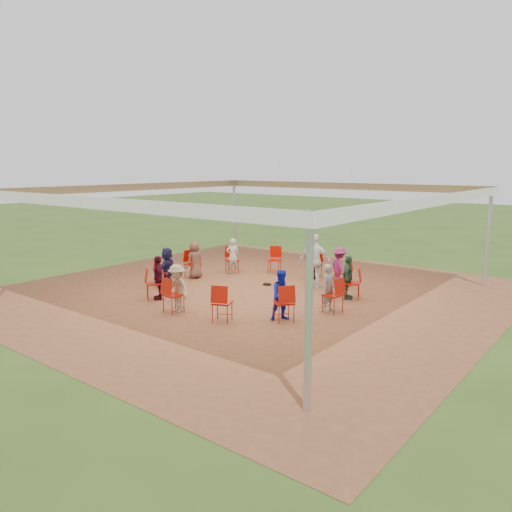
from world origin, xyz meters
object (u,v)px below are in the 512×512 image
Objects in this scene: person_seated_3 at (233,256)px; cable_coil at (267,284)px; laptop at (342,278)px; chair_7 at (154,283)px; chair_1 at (343,272)px; person_seated_6 at (158,278)px; chair_2 at (314,264)px; person_seated_9 at (329,288)px; person_seated_4 at (195,260)px; person_seated_5 at (167,267)px; chair_8 at (173,295)px; standing_person at (315,261)px; chair_6 at (164,272)px; person_seated_2 at (312,260)px; chair_0 at (352,283)px; person_seated_8 at (283,295)px; person_seated_0 at (348,277)px; chair_4 at (232,260)px; chair_9 at (222,303)px; chair_3 at (274,260)px; person_seated_7 at (177,288)px; chair_5 at (193,264)px; chair_11 at (333,295)px; person_seated_1 at (339,267)px; chair_10 at (284,303)px.

cable_coil is at bearing 109.01° from person_seated_3.
person_seated_3 is at bearing 58.98° from laptop.
chair_7 reaches higher than laptop.
chair_1 is 0.75× the size of person_seated_6.
chair_2 is 0.75× the size of person_seated_9.
person_seated_4 is 1.00× the size of person_seated_5.
standing_person is at bearing 79.22° from chair_8.
person_seated_3 is 2.08m from cable_coil.
chair_2 is 1.00× the size of chair_6.
person_seated_2 is 1.00× the size of person_seated_9.
standing_person is at bearing 47.33° from chair_0.
person_seated_8 is 3.41m from standing_person.
chair_8 is at bearing 136.26° from person_seated_9.
person_seated_0 reaches higher than laptop.
person_seated_0 reaches higher than chair_8.
chair_4 is 0.56× the size of standing_person.
chair_0 is at bearing 90.00° from person_seated_5.
chair_9 is (3.67, -1.45, 0.00)m from chair_6.
chair_3 is at bearing 136.26° from person_seated_5.
chair_3 is at bearing 41.98° from laptop.
person_seated_5 is at bearing 90.00° from laptop.
chair_1 is at bearing 3.86° from laptop.
chair_2 is at bearing 15.00° from chair_1.
chair_3 is at bearing 120.73° from person_seated_6.
person_seated_9 is (4.80, -1.89, 0.00)m from person_seated_3.
chair_8 is 3.78m from cable_coil.
person_seated_0 and person_seated_7 have the same top height.
chair_5 is 2.74m from person_seated_6.
chair_0 and chair_11 have the same top height.
person_seated_0 is 1.00× the size of person_seated_2.
laptop is at bearing 26.14° from chair_11.
chair_3 is 3.75m from laptop.
cable_coil is at bearing 79.30° from person_seated_8.
person_seated_6 is at bearing -113.32° from cable_coil.
cable_coil is at bearing 78.50° from person_seated_2.
person_seated_1 is (4.36, 1.83, 0.16)m from chair_5.
chair_3 is at bearing 10.31° from person_seated_2.
person_seated_6 is 1.00× the size of person_seated_9.
person_seated_4 is (-0.09, 1.41, 0.16)m from chair_6.
chair_1 is 1.40m from laptop.
person_seated_0 is (0.21, 2.72, 0.16)m from chair_10.
person_seated_7 is (0.01, 0.12, 0.16)m from chair_8.
person_seated_2 is at bearing 26.94° from laptop.
chair_0 is 2.74m from person_seated_8.
chair_7 is 2.19× the size of laptop.
chair_0 is 4.83m from chair_8.
person_seated_0 reaches higher than chair_4.
person_seated_4 is at bearing 165.00° from person_seated_5.
chair_1 is 2.74m from person_seated_9.
person_seated_0 reaches higher than chair_11.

